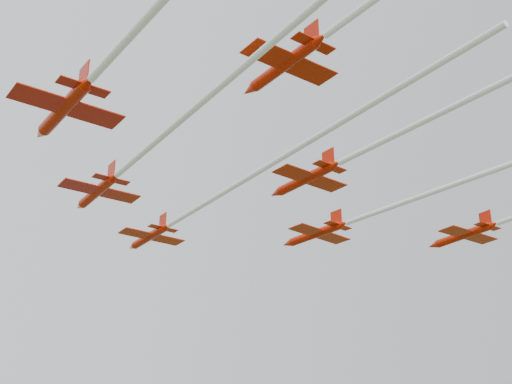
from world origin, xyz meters
name	(u,v)px	position (x,y,z in m)	size (l,w,h in m)	color
jet_lead	(214,198)	(1.96, -2.52, 48.48)	(13.39, 58.61, 2.47)	#B61601
jet_row2_left	(157,140)	(-8.40, -14.11, 47.80)	(11.73, 55.68, 2.51)	#B61601
jet_row2_right	(448,187)	(22.09, -17.15, 47.84)	(21.52, 66.16, 2.53)	#B61601
jet_row3_left	(111,56)	(-15.69, -25.71, 47.56)	(11.63, 45.36, 2.76)	#B61601
jet_row3_mid	(373,146)	(10.49, -20.73, 48.37)	(12.72, 43.67, 2.48)	#B61601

